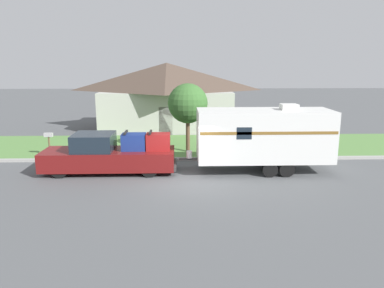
# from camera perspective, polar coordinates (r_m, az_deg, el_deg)

# --- Properties ---
(ground_plane) EXTENTS (120.00, 120.00, 0.00)m
(ground_plane) POSITION_cam_1_polar(r_m,az_deg,el_deg) (17.17, -0.65, -5.71)
(ground_plane) COLOR #515456
(curb_strip) EXTENTS (80.00, 0.30, 0.14)m
(curb_strip) POSITION_cam_1_polar(r_m,az_deg,el_deg) (20.74, -0.87, -2.29)
(curb_strip) COLOR #999993
(curb_strip) RESTS_ON ground_plane
(lawn_strip) EXTENTS (80.00, 7.00, 0.03)m
(lawn_strip) POSITION_cam_1_polar(r_m,az_deg,el_deg) (24.30, -1.01, -0.23)
(lawn_strip) COLOR #568442
(lawn_strip) RESTS_ON ground_plane
(house_across_street) EXTENTS (10.96, 6.94, 5.26)m
(house_across_street) POSITION_cam_1_polar(r_m,az_deg,el_deg) (30.63, -3.85, 7.52)
(house_across_street) COLOR #B2B2A8
(house_across_street) RESTS_ON ground_plane
(pickup_truck) EXTENTS (6.51, 2.03, 2.05)m
(pickup_truck) POSITION_cam_1_polar(r_m,az_deg,el_deg) (18.75, -12.40, -1.60)
(pickup_truck) COLOR black
(pickup_truck) RESTS_ON ground_plane
(travel_trailer) EXTENTS (7.43, 2.34, 3.35)m
(travel_trailer) POSITION_cam_1_polar(r_m,az_deg,el_deg) (18.68, 10.91, 1.33)
(travel_trailer) COLOR black
(travel_trailer) RESTS_ON ground_plane
(mailbox) EXTENTS (0.48, 0.20, 1.39)m
(mailbox) POSITION_cam_1_polar(r_m,az_deg,el_deg) (22.81, -20.99, 0.79)
(mailbox) COLOR brown
(mailbox) RESTS_ON ground_plane
(tree_in_yard) EXTENTS (2.36, 2.36, 4.12)m
(tree_in_yard) POSITION_cam_1_polar(r_m,az_deg,el_deg) (22.16, -0.65, 6.17)
(tree_in_yard) COLOR brown
(tree_in_yard) RESTS_ON ground_plane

